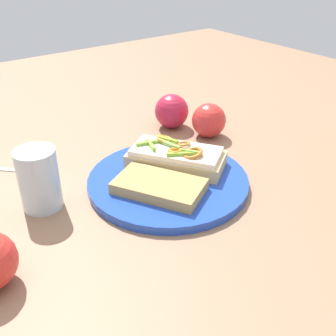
{
  "coord_description": "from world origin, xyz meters",
  "views": [
    {
      "loc": [
        -0.38,
        -0.5,
        0.4
      ],
      "look_at": [
        0.0,
        0.0,
        0.04
      ],
      "focal_mm": 43.51,
      "sensor_mm": 36.0,
      "label": 1
    }
  ],
  "objects_px": {
    "plate": "(168,181)",
    "sandwich": "(176,157)",
    "apple_1": "(209,120)",
    "drinking_glass": "(39,179)",
    "bread_slice_side": "(159,186)",
    "knife": "(27,169)",
    "apple_2": "(172,111)"
  },
  "relations": [
    {
      "from": "sandwich",
      "to": "bread_slice_side",
      "type": "distance_m",
      "value": 0.09
    },
    {
      "from": "apple_1",
      "to": "drinking_glass",
      "type": "bearing_deg",
      "value": -174.77
    },
    {
      "from": "plate",
      "to": "apple_2",
      "type": "height_order",
      "value": "apple_2"
    },
    {
      "from": "plate",
      "to": "drinking_glass",
      "type": "xyz_separation_m",
      "value": [
        -0.21,
        0.07,
        0.04
      ]
    },
    {
      "from": "apple_1",
      "to": "drinking_glass",
      "type": "relative_size",
      "value": 0.72
    },
    {
      "from": "sandwich",
      "to": "knife",
      "type": "relative_size",
      "value": 2.12
    },
    {
      "from": "sandwich",
      "to": "apple_1",
      "type": "distance_m",
      "value": 0.18
    },
    {
      "from": "plate",
      "to": "sandwich",
      "type": "xyz_separation_m",
      "value": [
        0.04,
        0.03,
        0.03
      ]
    },
    {
      "from": "plate",
      "to": "apple_1",
      "type": "distance_m",
      "value": 0.23
    },
    {
      "from": "drinking_glass",
      "to": "knife",
      "type": "xyz_separation_m",
      "value": [
        0.02,
        0.13,
        -0.05
      ]
    },
    {
      "from": "plate",
      "to": "bread_slice_side",
      "type": "relative_size",
      "value": 1.95
    },
    {
      "from": "plate",
      "to": "apple_1",
      "type": "bearing_deg",
      "value": 29.36
    },
    {
      "from": "bread_slice_side",
      "to": "knife",
      "type": "xyz_separation_m",
      "value": [
        -0.15,
        0.23,
        -0.02
      ]
    },
    {
      "from": "sandwich",
      "to": "knife",
      "type": "height_order",
      "value": "sandwich"
    },
    {
      "from": "apple_1",
      "to": "knife",
      "type": "bearing_deg",
      "value": 166.82
    },
    {
      "from": "drinking_glass",
      "to": "knife",
      "type": "bearing_deg",
      "value": 81.51
    },
    {
      "from": "plate",
      "to": "bread_slice_side",
      "type": "height_order",
      "value": "bread_slice_side"
    },
    {
      "from": "bread_slice_side",
      "to": "apple_2",
      "type": "bearing_deg",
      "value": 109.41
    },
    {
      "from": "sandwich",
      "to": "drinking_glass",
      "type": "relative_size",
      "value": 1.87
    },
    {
      "from": "drinking_glass",
      "to": "knife",
      "type": "relative_size",
      "value": 1.14
    },
    {
      "from": "sandwich",
      "to": "drinking_glass",
      "type": "xyz_separation_m",
      "value": [
        -0.25,
        0.05,
        0.02
      ]
    },
    {
      "from": "bread_slice_side",
      "to": "knife",
      "type": "bearing_deg",
      "value": -175.79
    },
    {
      "from": "sandwich",
      "to": "drinking_glass",
      "type": "bearing_deg",
      "value": -135.09
    },
    {
      "from": "plate",
      "to": "drinking_glass",
      "type": "distance_m",
      "value": 0.22
    },
    {
      "from": "bread_slice_side",
      "to": "apple_1",
      "type": "distance_m",
      "value": 0.27
    },
    {
      "from": "bread_slice_side",
      "to": "drinking_glass",
      "type": "height_order",
      "value": "drinking_glass"
    },
    {
      "from": "bread_slice_side",
      "to": "apple_1",
      "type": "xyz_separation_m",
      "value": [
        0.24,
        0.14,
        0.01
      ]
    },
    {
      "from": "sandwich",
      "to": "apple_2",
      "type": "xyz_separation_m",
      "value": [
        0.12,
        0.17,
        0.01
      ]
    },
    {
      "from": "apple_2",
      "to": "drinking_glass",
      "type": "relative_size",
      "value": 0.76
    },
    {
      "from": "sandwich",
      "to": "apple_2",
      "type": "height_order",
      "value": "apple_2"
    },
    {
      "from": "apple_1",
      "to": "drinking_glass",
      "type": "xyz_separation_m",
      "value": [
        -0.4,
        -0.04,
        0.01
      ]
    },
    {
      "from": "sandwich",
      "to": "apple_2",
      "type": "distance_m",
      "value": 0.21
    }
  ]
}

